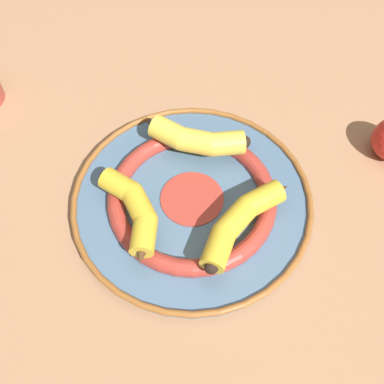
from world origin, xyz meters
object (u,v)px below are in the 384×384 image
(banana_c, at_px, (195,139))
(decorative_bowl, at_px, (192,199))
(banana_a, at_px, (241,220))
(banana_b, at_px, (135,210))

(banana_c, bearing_deg, decorative_bowl, -79.41)
(banana_c, bearing_deg, banana_a, -52.63)
(banana_b, xyz_separation_m, banana_c, (-0.03, -0.15, 0.00))
(banana_a, height_order, banana_b, banana_a)
(decorative_bowl, bearing_deg, banana_b, 48.85)
(decorative_bowl, relative_size, banana_c, 2.13)
(banana_b, height_order, banana_c, banana_c)
(banana_a, relative_size, banana_c, 1.04)
(banana_a, bearing_deg, banana_c, -115.96)
(decorative_bowl, distance_m, banana_a, 0.10)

